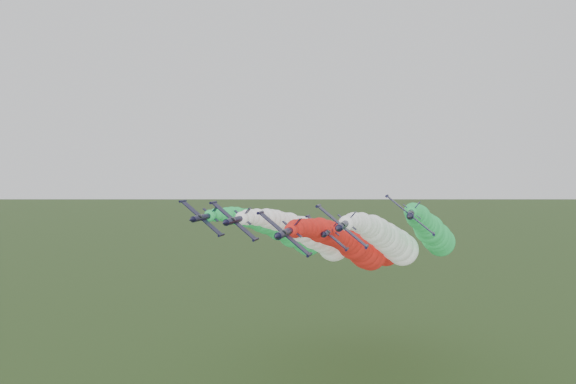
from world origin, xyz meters
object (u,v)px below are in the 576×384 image
jet_inner_right (389,240)px  jet_trail (373,243)px  jet_lead (354,246)px  jet_inner_left (314,236)px  jet_outer_left (286,233)px  jet_outer_right (431,232)px

jet_inner_right → jet_trail: 22.94m
jet_lead → jet_inner_right: (8.56, 4.08, 1.25)m
jet_lead → jet_trail: jet_lead is taller
jet_inner_left → jet_trail: 23.20m
jet_lead → jet_outer_left: bearing=145.0°
jet_inner_right → jet_outer_left: 32.36m
jet_lead → jet_outer_left: jet_outer_left is taller
jet_outer_right → jet_inner_right: bearing=-141.1°
jet_outer_left → jet_outer_right: (41.30, -2.37, 1.66)m
jet_outer_left → jet_lead: bearing=-35.0°
jet_inner_right → jet_outer_right: size_ratio=1.00×
jet_inner_left → jet_trail: bearing=49.0°
jet_outer_left → jet_outer_right: size_ratio=1.00×
jet_outer_left → jet_outer_right: bearing=-3.3°
jet_outer_left → jet_trail: bearing=23.4°
jet_outer_right → jet_inner_left: bearing=-172.4°
jet_lead → jet_trail: size_ratio=1.00×
jet_inner_left → jet_outer_left: (-9.50, 6.62, -0.15)m
jet_outer_left → jet_trail: (24.51, 10.63, -3.83)m
jet_inner_right → jet_inner_left: bearing=167.7°
jet_lead → jet_trail: (2.71, 25.89, -2.76)m
jet_inner_left → jet_outer_right: jet_outer_right is taller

